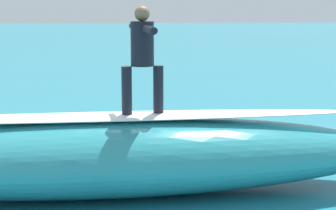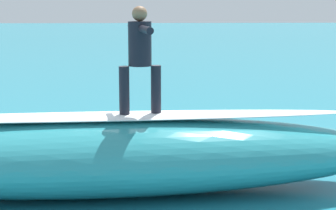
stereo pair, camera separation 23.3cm
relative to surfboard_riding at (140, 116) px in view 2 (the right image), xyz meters
name	(u,v)px [view 2 (the right image)]	position (x,y,z in m)	size (l,w,h in m)	color
ground_plane	(145,162)	(-0.07, -1.80, -1.24)	(120.00, 120.00, 0.00)	teal
wave_crest	(98,156)	(0.68, 0.04, -0.64)	(9.53, 2.10, 1.21)	teal
wave_foam_lip	(97,117)	(0.68, 0.04, 0.00)	(8.10, 0.73, 0.08)	white
surfboard_riding	(140,116)	(0.00, 0.00, 0.00)	(1.83, 0.55, 0.07)	#EAE5C6
surfer_riding	(140,52)	(0.00, 0.00, 1.01)	(0.66, 1.57, 1.67)	black
surfboard_paddling	(188,137)	(-1.01, -3.61, -1.21)	(2.43, 0.51, 0.07)	yellow
surfer_paddling	(183,130)	(-0.90, -3.54, -1.04)	(1.58, 1.11, 0.32)	black
foam_patch_near	(152,156)	(-0.21, -1.98, -1.19)	(0.73, 0.47, 0.10)	white
foam_patch_mid	(59,170)	(1.45, -1.00, -1.15)	(0.78, 0.59, 0.18)	white
foam_patch_far	(31,139)	(2.39, -3.41, -1.17)	(0.60, 0.36, 0.15)	white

